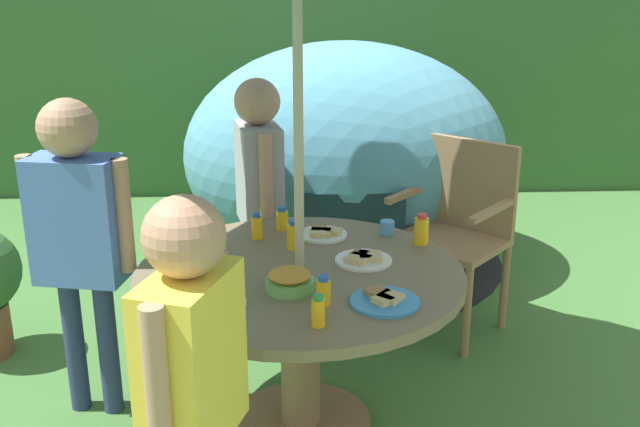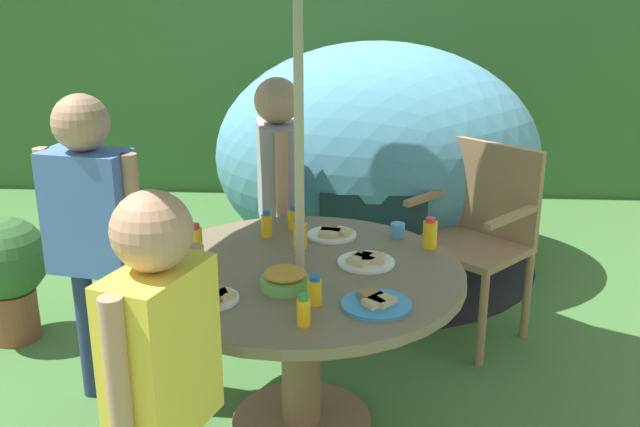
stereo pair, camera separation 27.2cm
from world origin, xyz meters
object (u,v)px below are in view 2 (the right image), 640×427
(juice_bottle_spot_a, at_px, (195,240))
(cup_near, at_px, (398,230))
(potted_plant, at_px, (7,268))
(snack_bowl, at_px, (285,279))
(dome_tent, at_px, (376,157))
(plate_center_back, at_px, (366,261))
(juice_bottle_mid_right, at_px, (267,225))
(child_in_yellow_shirt, at_px, (161,352))
(plate_near_left, at_px, (212,297))
(juice_bottle_mid_left, at_px, (304,311))
(plate_front_edge, at_px, (332,234))
(wooden_chair, at_px, (480,227))
(plate_center_front, at_px, (376,303))
(child_in_blue_shirt, at_px, (90,212))
(juice_bottle_far_left, at_px, (300,235))
(juice_bottle_near_right, at_px, (315,291))
(juice_bottle_far_right, at_px, (430,234))
(garden_table, at_px, (301,306))
(juice_bottle_back_edge, at_px, (294,218))
(child_in_grey_shirt, at_px, (278,174))

(juice_bottle_spot_a, bearing_deg, cup_near, 16.85)
(potted_plant, xyz_separation_m, snack_bowl, (1.47, -0.83, 0.35))
(dome_tent, xyz_separation_m, plate_center_back, (-0.06, -1.74, 0.02))
(juice_bottle_mid_right, bearing_deg, child_in_yellow_shirt, -95.88)
(plate_near_left, height_order, juice_bottle_mid_right, juice_bottle_mid_right)
(juice_bottle_mid_left, bearing_deg, potted_plant, 144.41)
(juice_bottle_mid_right, bearing_deg, plate_front_edge, 3.85)
(dome_tent, xyz_separation_m, plate_near_left, (-0.59, -2.11, 0.03))
(wooden_chair, bearing_deg, plate_center_front, -71.51)
(child_in_blue_shirt, relative_size, plate_near_left, 6.97)
(potted_plant, distance_m, juice_bottle_far_left, 1.59)
(plate_center_front, distance_m, juice_bottle_mid_right, 0.80)
(juice_bottle_near_right, height_order, juice_bottle_mid_left, juice_bottle_mid_left)
(juice_bottle_near_right, bearing_deg, plate_center_front, -0.07)
(child_in_yellow_shirt, distance_m, plate_front_edge, 1.30)
(juice_bottle_mid_right, height_order, juice_bottle_spot_a, juice_bottle_spot_a)
(child_in_blue_shirt, height_order, snack_bowl, child_in_blue_shirt)
(dome_tent, distance_m, child_in_blue_shirt, 2.03)
(juice_bottle_spot_a, bearing_deg, plate_center_back, -5.11)
(juice_bottle_far_right, relative_size, juice_bottle_mid_left, 1.20)
(child_in_yellow_shirt, bearing_deg, juice_bottle_near_right, -14.67)
(plate_center_front, height_order, juice_bottle_mid_left, juice_bottle_mid_left)
(juice_bottle_far_left, xyz_separation_m, cup_near, (0.40, 0.15, -0.03))
(garden_table, bearing_deg, juice_bottle_far_left, 94.96)
(garden_table, relative_size, dome_tent, 0.61)
(juice_bottle_back_edge, distance_m, juice_bottle_spot_a, 0.49)
(plate_center_front, height_order, juice_bottle_far_right, juice_bottle_far_right)
(plate_front_edge, bearing_deg, garden_table, -105.97)
(juice_bottle_near_right, relative_size, juice_bottle_far_left, 0.85)
(wooden_chair, relative_size, juice_bottle_back_edge, 9.31)
(juice_bottle_near_right, bearing_deg, juice_bottle_mid_right, 110.97)
(juice_bottle_mid_left, relative_size, juice_bottle_spot_a, 0.86)
(plate_center_front, height_order, juice_bottle_back_edge, juice_bottle_back_edge)
(plate_center_front, distance_m, cup_near, 0.69)
(plate_near_left, distance_m, juice_bottle_mid_right, 0.66)
(juice_bottle_back_edge, distance_m, cup_near, 0.46)
(child_in_yellow_shirt, height_order, juice_bottle_spot_a, child_in_yellow_shirt)
(plate_center_back, bearing_deg, juice_bottle_mid_left, -110.55)
(child_in_blue_shirt, distance_m, plate_center_back, 1.13)
(juice_bottle_mid_left, distance_m, cup_near, 0.90)
(plate_center_front, height_order, plate_near_left, same)
(child_in_grey_shirt, bearing_deg, plate_center_back, 16.87)
(garden_table, xyz_separation_m, plate_front_edge, (0.11, 0.37, 0.17))
(potted_plant, height_order, plate_center_back, plate_center_back)
(child_in_blue_shirt, relative_size, plate_center_back, 5.95)
(juice_bottle_far_right, height_order, juice_bottle_mid_right, juice_bottle_far_right)
(juice_bottle_back_edge, bearing_deg, juice_bottle_far_left, -78.06)
(dome_tent, distance_m, plate_near_left, 2.19)
(child_in_grey_shirt, xyz_separation_m, plate_near_left, (-0.10, -1.15, -0.12))
(child_in_grey_shirt, relative_size, juice_bottle_mid_right, 11.32)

